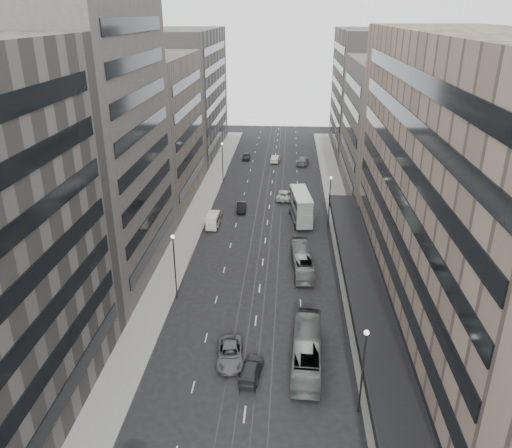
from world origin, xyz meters
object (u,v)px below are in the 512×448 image
(bus_near, at_px, (307,350))
(double_decker, at_px, (301,206))
(bus_far, at_px, (302,260))
(sedan_2, at_px, (230,354))
(panel_van, at_px, (213,221))

(bus_near, bearing_deg, double_decker, -87.12)
(bus_far, relative_size, sedan_2, 1.83)
(panel_van, xyz_separation_m, sedan_2, (6.38, -32.02, -0.53))
(bus_near, height_order, bus_far, bus_near)
(bus_near, xyz_separation_m, panel_van, (-13.84, 31.98, -0.26))
(bus_near, bearing_deg, bus_far, -86.76)
(double_decker, distance_m, panel_van, 14.29)
(bus_far, xyz_separation_m, sedan_2, (-7.29, -19.07, -0.64))
(double_decker, height_order, sedan_2, double_decker)
(double_decker, relative_size, sedan_2, 1.70)
(double_decker, distance_m, sedan_2, 36.45)
(bus_near, xyz_separation_m, double_decker, (-0.08, 35.60, 1.12))
(double_decker, height_order, panel_van, double_decker)
(bus_far, relative_size, panel_van, 2.66)
(double_decker, bearing_deg, sedan_2, -109.24)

